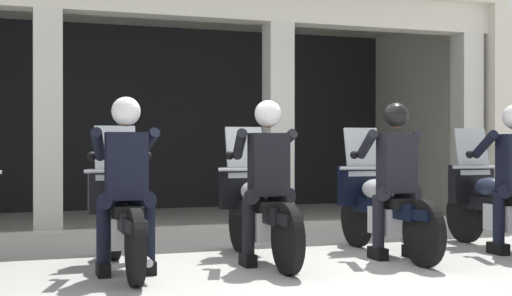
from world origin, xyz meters
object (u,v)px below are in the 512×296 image
at_px(police_officer_left, 126,169).
at_px(motorcycle_left, 122,215).
at_px(police_officer_right, 395,166).
at_px(motorcycle_far_right, 497,204).
at_px(motorcycle_right, 382,207).
at_px(police_officer_center, 267,168).
at_px(motorcycle_center, 258,210).

bearing_deg(police_officer_left, motorcycle_left, 99.63).
bearing_deg(police_officer_right, motorcycle_far_right, 13.23).
xyz_separation_m(motorcycle_right, motorcycle_far_right, (1.36, -0.11, 0.00)).
xyz_separation_m(police_officer_center, motorcycle_far_right, (2.73, 0.14, -0.44)).
bearing_deg(motorcycle_left, police_officer_left, -80.37).
distance_m(motorcycle_left, motorcycle_center, 1.37).
height_order(motorcycle_right, police_officer_right, police_officer_right).
bearing_deg(motorcycle_left, motorcycle_right, 10.63).
height_order(motorcycle_center, motorcycle_right, same).
bearing_deg(police_officer_center, motorcycle_left, -179.06).
distance_m(police_officer_center, motorcycle_far_right, 2.77).
xyz_separation_m(motorcycle_center, police_officer_center, (-0.00, -0.28, 0.44)).
height_order(motorcycle_left, motorcycle_far_right, same).
bearing_deg(police_officer_center, motorcycle_right, 19.66).
bearing_deg(police_officer_right, police_officer_center, -175.84).
distance_m(police_officer_left, police_officer_right, 2.73).
height_order(motorcycle_center, police_officer_right, police_officer_right).
xyz_separation_m(motorcycle_right, police_officer_right, (-0.00, -0.28, 0.44)).
relative_size(police_officer_left, motorcycle_far_right, 0.78).
relative_size(motorcycle_center, police_officer_right, 1.29).
bearing_deg(police_officer_right, motorcycle_right, 95.62).
relative_size(police_officer_left, motorcycle_center, 0.78).
distance_m(police_officer_center, motorcycle_right, 1.45).
xyz_separation_m(motorcycle_center, motorcycle_right, (1.36, -0.04, 0.00)).
distance_m(motorcycle_center, police_officer_right, 1.47).
bearing_deg(motorcycle_center, police_officer_right, -3.80).
bearing_deg(motorcycle_right, police_officer_right, -84.38).
xyz_separation_m(motorcycle_left, police_officer_left, (-0.00, -0.28, 0.44)).
height_order(motorcycle_center, police_officer_center, police_officer_center).
bearing_deg(motorcycle_center, motorcycle_left, -167.22).
height_order(police_officer_left, motorcycle_far_right, police_officer_left).
relative_size(motorcycle_left, police_officer_right, 1.29).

